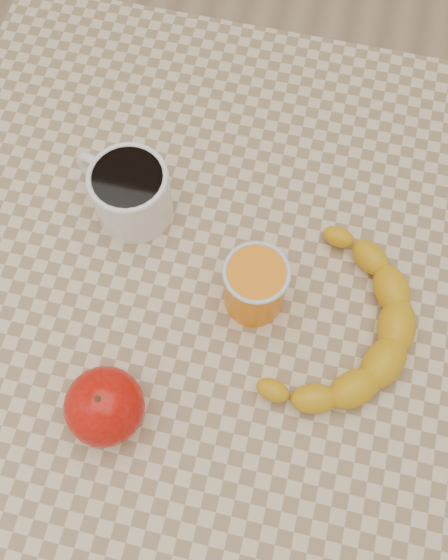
% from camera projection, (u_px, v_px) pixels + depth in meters
% --- Properties ---
extents(ground, '(3.00, 3.00, 0.00)m').
position_uv_depth(ground, '(224.00, 408.00, 1.43)').
color(ground, tan).
rests_on(ground, ground).
extents(table, '(0.80, 0.80, 0.75)m').
position_uv_depth(table, '(224.00, 311.00, 0.81)').
color(table, beige).
rests_on(table, ground).
extents(coffee_mug, '(0.14, 0.12, 0.08)m').
position_uv_depth(coffee_mug, '(129.00, 191.00, 0.73)').
color(coffee_mug, white).
rests_on(coffee_mug, table).
extents(orange_juice_glass, '(0.07, 0.07, 0.08)m').
position_uv_depth(orange_juice_glass, '(255.00, 286.00, 0.69)').
color(orange_juice_glass, orange).
rests_on(orange_juice_glass, table).
extents(apple, '(0.11, 0.11, 0.08)m').
position_uv_depth(apple, '(104.00, 406.00, 0.64)').
color(apple, '#A00705').
rests_on(apple, table).
extents(banana, '(0.37, 0.40, 0.04)m').
position_uv_depth(banana, '(340.00, 328.00, 0.69)').
color(banana, gold).
rests_on(banana, table).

